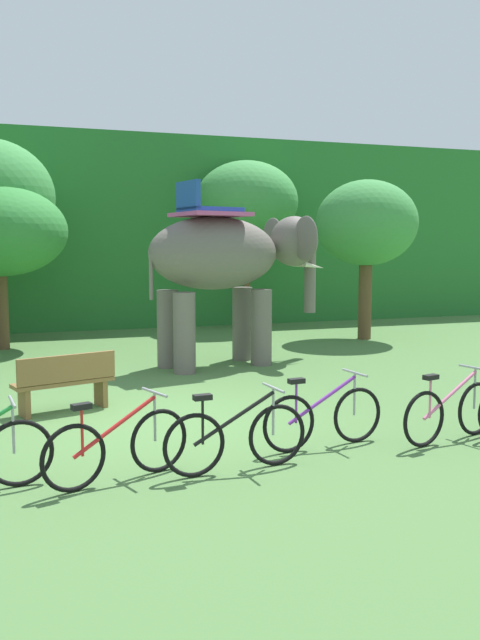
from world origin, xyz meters
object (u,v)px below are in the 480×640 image
object	(u,v)px
tree_far_right	(366,224)
bike_purple	(324,417)
bike_black	(236,437)
bike_red	(118,446)
elephant	(229,260)
tree_center_right	(247,202)
bike_pink	(451,411)
wooden_bench	(65,381)

from	to	relation	value
tree_far_right	bike_purple	bearing A→B (deg)	-122.25
tree_far_right	bike_black	bearing A→B (deg)	-126.60
bike_purple	bike_red	bearing A→B (deg)	-171.46
tree_far_right	elephant	xyz separation A→B (m)	(-4.66, -2.55, -0.87)
tree_center_right	bike_purple	bearing A→B (deg)	-104.97
tree_center_right	bike_pink	xyz separation A→B (m)	(-1.54, -12.26, -3.43)
wooden_bench	elephant	bearing A→B (deg)	40.56
tree_center_right	tree_far_right	distance (m)	4.18
bike_pink	wooden_bench	world-z (taller)	bike_pink
tree_center_right	tree_far_right	xyz separation A→B (m)	(2.14, -3.51, -0.74)
bike_black	bike_pink	world-z (taller)	same
bike_purple	wooden_bench	xyz separation A→B (m)	(-2.90, 2.86, 0.09)
bike_black	bike_pink	size ratio (longest dim) A/B	1.02
elephant	bike_black	xyz separation A→B (m)	(-1.99, -6.41, -1.82)
bike_pink	tree_far_right	bearing A→B (deg)	67.19
bike_black	bike_pink	xyz separation A→B (m)	(2.97, 0.21, 0.00)
bike_red	bike_black	distance (m)	1.30
elephant	bike_pink	size ratio (longest dim) A/B	2.54
bike_red	bike_purple	size ratio (longest dim) A/B	0.96
tree_center_right	bike_pink	bearing A→B (deg)	-97.14
tree_far_right	bike_purple	distance (m)	10.37
bike_black	wooden_bench	bearing A→B (deg)	115.54
bike_red	bike_purple	world-z (taller)	same
tree_far_right	tree_center_right	bearing A→B (deg)	121.34
bike_purple	bike_pink	distance (m)	1.69
bike_red	bike_pink	bearing A→B (deg)	1.59
bike_black	bike_purple	bearing A→B (deg)	20.38
elephant	wooden_bench	bearing A→B (deg)	-139.44
bike_black	wooden_bench	world-z (taller)	bike_black
tree_far_right	wooden_bench	bearing A→B (deg)	-145.76
elephant	bike_purple	world-z (taller)	elephant
tree_far_right	bike_red	xyz separation A→B (m)	(-7.95, -8.86, -2.69)
elephant	bike_black	distance (m)	6.95
tree_center_right	bike_purple	world-z (taller)	tree_center_right
bike_pink	bike_black	bearing A→B (deg)	-175.90
bike_purple	wooden_bench	distance (m)	4.07
elephant	bike_purple	size ratio (longest dim) A/B	2.49
tree_far_right	wooden_bench	world-z (taller)	tree_far_right
bike_red	bike_purple	bearing A→B (deg)	8.54
bike_black	wooden_bench	distance (m)	3.71
tree_center_right	elephant	xyz separation A→B (m)	(-2.52, -6.06, -1.62)
bike_pink	elephant	bearing A→B (deg)	99.06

